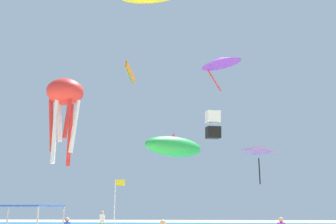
% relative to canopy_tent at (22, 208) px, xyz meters
% --- Properties ---
extents(canopy_tent, '(2.83, 3.19, 2.24)m').
position_rel_canopy_tent_xyz_m(canopy_tent, '(0.00, 0.00, 0.00)').
color(canopy_tent, '#B2B2B7').
rests_on(canopy_tent, ground).
extents(person_near_tent, '(0.48, 0.44, 1.87)m').
position_rel_canopy_tent_xyz_m(person_near_tent, '(-0.31, 16.41, -1.03)').
color(person_near_tent, brown).
rests_on(person_near_tent, ground).
extents(banner_flag, '(0.61, 0.06, 3.78)m').
position_rel_canopy_tent_xyz_m(banner_flag, '(2.88, 6.46, 0.14)').
color(banner_flag, silver).
rests_on(banner_flag, ground).
extents(kite_box_white, '(1.10, 1.14, 1.98)m').
position_rel_canopy_tent_xyz_m(kite_box_white, '(8.92, 9.36, 5.59)').
color(kite_box_white, white).
extents(kite_delta_purple, '(5.11, 5.08, 3.19)m').
position_rel_canopy_tent_xyz_m(kite_delta_purple, '(10.16, 17.69, 13.47)').
color(kite_delta_purple, purple).
extents(kite_parafoil_orange, '(0.70, 3.44, 2.09)m').
position_rel_canopy_tent_xyz_m(kite_parafoil_orange, '(-0.16, 27.21, 15.91)').
color(kite_parafoil_orange, orange).
extents(kite_diamond_pink, '(3.85, 3.85, 3.92)m').
position_rel_canopy_tent_xyz_m(kite_diamond_pink, '(14.67, 27.20, 6.02)').
color(kite_diamond_pink, pink).
extents(kite_octopus_red, '(3.73, 3.73, 6.27)m').
position_rel_canopy_tent_xyz_m(kite_octopus_red, '(-1.72, 9.36, 7.87)').
color(kite_octopus_red, red).
extents(kite_inflatable_green, '(6.42, 6.04, 2.63)m').
position_rel_canopy_tent_xyz_m(kite_inflatable_green, '(5.64, 19.12, 5.60)').
color(kite_inflatable_green, green).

